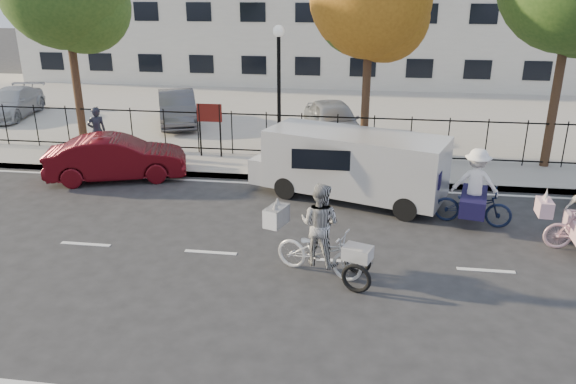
% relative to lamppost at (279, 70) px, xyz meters
% --- Properties ---
extents(ground, '(120.00, 120.00, 0.00)m').
position_rel_lamppost_xyz_m(ground, '(-0.50, -6.80, -3.11)').
color(ground, '#333334').
extents(road_markings, '(60.00, 9.52, 0.01)m').
position_rel_lamppost_xyz_m(road_markings, '(-0.50, -6.80, -3.11)').
color(road_markings, silver).
rests_on(road_markings, ground).
extents(curb, '(60.00, 0.10, 0.15)m').
position_rel_lamppost_xyz_m(curb, '(-0.50, -1.75, -3.04)').
color(curb, '#A8A399').
rests_on(curb, ground).
extents(sidewalk, '(60.00, 2.20, 0.15)m').
position_rel_lamppost_xyz_m(sidewalk, '(-0.50, -0.70, -3.04)').
color(sidewalk, '#A8A399').
rests_on(sidewalk, ground).
extents(parking_lot, '(60.00, 15.60, 0.15)m').
position_rel_lamppost_xyz_m(parking_lot, '(-0.50, 8.20, -3.04)').
color(parking_lot, '#A8A399').
rests_on(parking_lot, ground).
extents(iron_fence, '(58.00, 0.06, 1.50)m').
position_rel_lamppost_xyz_m(iron_fence, '(-0.50, 0.40, -2.21)').
color(iron_fence, black).
rests_on(iron_fence, sidewalk).
extents(building, '(34.00, 10.00, 6.00)m').
position_rel_lamppost_xyz_m(building, '(-0.50, 18.20, -0.11)').
color(building, silver).
rests_on(building, ground).
extents(lamppost, '(0.36, 0.36, 4.33)m').
position_rel_lamppost_xyz_m(lamppost, '(0.00, 0.00, 0.00)').
color(lamppost, black).
rests_on(lamppost, sidewalk).
extents(street_sign, '(0.85, 0.06, 1.80)m').
position_rel_lamppost_xyz_m(street_sign, '(-2.35, 0.00, -1.70)').
color(street_sign, black).
rests_on(street_sign, sidewalk).
extents(zebra_trike, '(2.32, 1.48, 2.00)m').
position_rel_lamppost_xyz_m(zebra_trike, '(2.01, -7.42, -2.34)').
color(zebra_trike, silver).
rests_on(zebra_trike, ground).
extents(bull_bike, '(2.17, 1.52, 1.97)m').
position_rel_lamppost_xyz_m(bull_bike, '(5.54, -4.30, -2.33)').
color(bull_bike, '#0F1934').
rests_on(bull_bike, ground).
extents(white_van, '(5.76, 3.27, 1.90)m').
position_rel_lamppost_xyz_m(white_van, '(2.47, -3.00, -2.06)').
color(white_van, silver).
rests_on(white_van, ground).
extents(red_sedan, '(4.39, 2.67, 1.37)m').
position_rel_lamppost_xyz_m(red_sedan, '(-4.67, -2.30, -2.43)').
color(red_sedan, '#51090F').
rests_on(red_sedan, ground).
extents(pedestrian, '(0.72, 0.69, 1.65)m').
position_rel_lamppost_xyz_m(pedestrian, '(-6.22, -0.35, -2.14)').
color(pedestrian, black).
rests_on(pedestrian, sidewalk).
extents(lot_car_a, '(2.32, 4.43, 1.23)m').
position_rel_lamppost_xyz_m(lot_car_a, '(-12.63, 4.59, -2.35)').
color(lot_car_a, '#B1B4B9').
rests_on(lot_car_a, parking_lot).
extents(lot_car_c, '(2.84, 4.40, 1.37)m').
position_rel_lamppost_xyz_m(lot_car_c, '(-4.96, 4.29, -2.28)').
color(lot_car_c, '#4C4E54').
rests_on(lot_car_c, parking_lot).
extents(lot_car_d, '(2.87, 4.57, 1.45)m').
position_rel_lamppost_xyz_m(lot_car_d, '(1.61, 2.75, -2.24)').
color(lot_car_d, '#969A9D').
rests_on(lot_car_d, parking_lot).
extents(tree_mid, '(3.98, 3.98, 7.29)m').
position_rel_lamppost_xyz_m(tree_mid, '(2.91, 1.46, 1.99)').
color(tree_mid, '#442D1D').
rests_on(tree_mid, ground).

